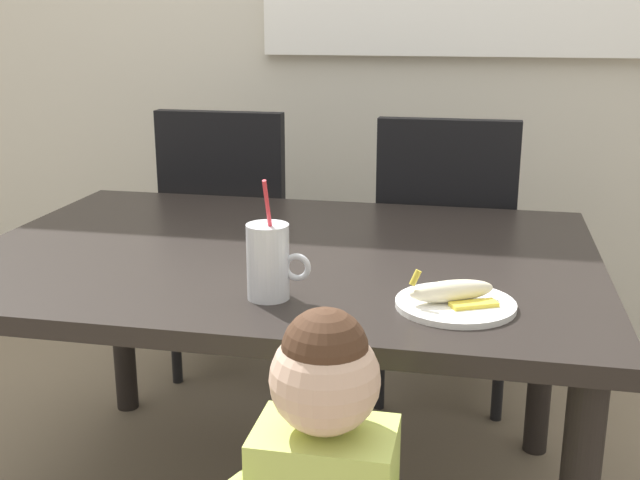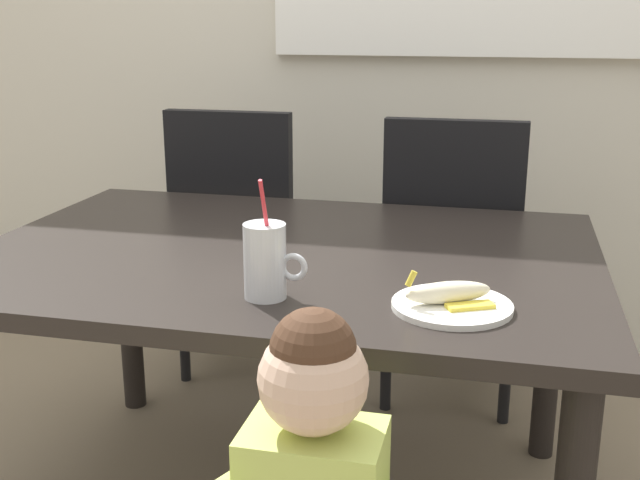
{
  "view_description": "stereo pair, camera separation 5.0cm",
  "coord_description": "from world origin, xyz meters",
  "px_view_note": "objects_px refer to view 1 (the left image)",
  "views": [
    {
      "loc": [
        0.45,
        -1.74,
        1.25
      ],
      "look_at": [
        0.11,
        -0.1,
        0.78
      ],
      "focal_mm": 44.16,
      "sensor_mm": 36.0,
      "label": 1
    },
    {
      "loc": [
        0.5,
        -1.72,
        1.25
      ],
      "look_at": [
        0.11,
        -0.1,
        0.78
      ],
      "focal_mm": 44.16,
      "sensor_mm": 36.0,
      "label": 2
    }
  ],
  "objects_px": {
    "dining_chair_right": "(445,245)",
    "dining_table": "(283,283)",
    "dining_chair_left": "(234,230)",
    "milk_cup": "(269,266)",
    "snack_plate": "(455,304)",
    "peeled_banana": "(453,292)"
  },
  "relations": [
    {
      "from": "dining_chair_right",
      "to": "dining_table",
      "type": "bearing_deg",
      "value": 63.8
    },
    {
      "from": "dining_chair_left",
      "to": "dining_chair_right",
      "type": "bearing_deg",
      "value": 176.48
    },
    {
      "from": "dining_table",
      "to": "milk_cup",
      "type": "bearing_deg",
      "value": -80.23
    },
    {
      "from": "dining_table",
      "to": "snack_plate",
      "type": "relative_size",
      "value": 6.38
    },
    {
      "from": "dining_table",
      "to": "peeled_banana",
      "type": "distance_m",
      "value": 0.52
    },
    {
      "from": "dining_chair_left",
      "to": "peeled_banana",
      "type": "bearing_deg",
      "value": 126.41
    },
    {
      "from": "dining_chair_left",
      "to": "snack_plate",
      "type": "distance_m",
      "value": 1.34
    },
    {
      "from": "dining_chair_left",
      "to": "peeled_banana",
      "type": "distance_m",
      "value": 1.34
    },
    {
      "from": "dining_chair_left",
      "to": "milk_cup",
      "type": "height_order",
      "value": "milk_cup"
    },
    {
      "from": "dining_chair_left",
      "to": "dining_chair_right",
      "type": "height_order",
      "value": "same"
    },
    {
      "from": "milk_cup",
      "to": "snack_plate",
      "type": "distance_m",
      "value": 0.37
    },
    {
      "from": "dining_chair_left",
      "to": "snack_plate",
      "type": "bearing_deg",
      "value": 126.63
    },
    {
      "from": "dining_table",
      "to": "peeled_banana",
      "type": "xyz_separation_m",
      "value": [
        0.41,
        -0.3,
        0.11
      ]
    },
    {
      "from": "snack_plate",
      "to": "dining_chair_left",
      "type": "bearing_deg",
      "value": 126.63
    },
    {
      "from": "dining_chair_right",
      "to": "milk_cup",
      "type": "distance_m",
      "value": 1.11
    },
    {
      "from": "dining_chair_left",
      "to": "dining_table",
      "type": "bearing_deg",
      "value": 116.12
    },
    {
      "from": "dining_chair_left",
      "to": "dining_chair_right",
      "type": "relative_size",
      "value": 1.0
    },
    {
      "from": "dining_table",
      "to": "peeled_banana",
      "type": "bearing_deg",
      "value": -36.44
    },
    {
      "from": "dining_chair_right",
      "to": "peeled_banana",
      "type": "relative_size",
      "value": 5.46
    },
    {
      "from": "milk_cup",
      "to": "snack_plate",
      "type": "height_order",
      "value": "milk_cup"
    },
    {
      "from": "dining_table",
      "to": "snack_plate",
      "type": "distance_m",
      "value": 0.52
    },
    {
      "from": "dining_chair_right",
      "to": "snack_plate",
      "type": "xyz_separation_m",
      "value": [
        0.07,
        -1.02,
        0.18
      ]
    }
  ]
}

